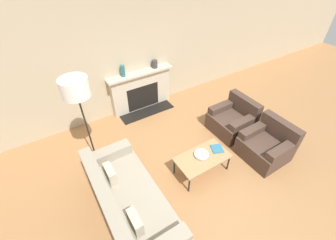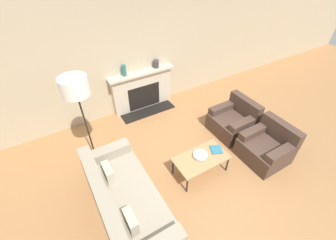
# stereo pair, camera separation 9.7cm
# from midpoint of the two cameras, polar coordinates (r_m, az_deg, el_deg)

# --- Properties ---
(ground_plane) EXTENTS (18.00, 18.00, 0.00)m
(ground_plane) POSITION_cam_midpoint_polar(r_m,az_deg,el_deg) (4.47, 9.00, -15.11)
(ground_plane) COLOR #A87547
(wall_back) EXTENTS (18.00, 0.06, 2.90)m
(wall_back) POSITION_cam_midpoint_polar(r_m,az_deg,el_deg) (5.53, -8.51, 16.08)
(wall_back) COLOR #BCAD8E
(wall_back) RESTS_ON ground_plane
(fireplace) EXTENTS (1.70, 0.59, 1.04)m
(fireplace) POSITION_cam_midpoint_polar(r_m,az_deg,el_deg) (5.89, -6.00, 7.45)
(fireplace) COLOR beige
(fireplace) RESTS_ON ground_plane
(couch) EXTENTS (0.91, 2.09, 0.81)m
(couch) POSITION_cam_midpoint_polar(r_m,az_deg,el_deg) (3.87, -9.87, -19.93)
(couch) COLOR #9E937F
(couch) RESTS_ON ground_plane
(armchair_near) EXTENTS (0.84, 0.86, 0.80)m
(armchair_near) POSITION_cam_midpoint_polar(r_m,az_deg,el_deg) (5.02, 24.30, -6.25)
(armchair_near) COLOR #4C382D
(armchair_near) RESTS_ON ground_plane
(armchair_far) EXTENTS (0.84, 0.86, 0.80)m
(armchair_far) POSITION_cam_midpoint_polar(r_m,az_deg,el_deg) (5.42, 16.78, -0.20)
(armchair_far) COLOR #4C382D
(armchair_far) RESTS_ON ground_plane
(coffee_table) EXTENTS (1.02, 0.56, 0.41)m
(coffee_table) POSITION_cam_midpoint_polar(r_m,az_deg,el_deg) (4.32, 9.06, -9.72)
(coffee_table) COLOR tan
(coffee_table) RESTS_ON ground_plane
(bowl) EXTENTS (0.27, 0.27, 0.05)m
(bowl) POSITION_cam_midpoint_polar(r_m,az_deg,el_deg) (4.29, 8.83, -8.78)
(bowl) COLOR silver
(bowl) RESTS_ON coffee_table
(book) EXTENTS (0.28, 0.28, 0.02)m
(book) POSITION_cam_midpoint_polar(r_m,az_deg,el_deg) (4.47, 12.73, -7.32)
(book) COLOR teal
(book) RESTS_ON coffee_table
(floor_lamp) EXTENTS (0.46, 0.46, 1.92)m
(floor_lamp) POSITION_cam_midpoint_polar(r_m,az_deg,el_deg) (3.92, -21.66, 6.62)
(floor_lamp) COLOR black
(floor_lamp) RESTS_ON ground_plane
(mantel_vase_left) EXTENTS (0.10, 0.10, 0.27)m
(mantel_vase_left) POSITION_cam_midpoint_polar(r_m,az_deg,el_deg) (5.44, -10.63, 12.26)
(mantel_vase_left) COLOR #28666B
(mantel_vase_left) RESTS_ON fireplace
(mantel_vase_center_left) EXTENTS (0.14, 0.14, 0.19)m
(mantel_vase_center_left) POSITION_cam_midpoint_polar(r_m,az_deg,el_deg) (5.76, -2.56, 14.05)
(mantel_vase_center_left) COLOR #3D383D
(mantel_vase_center_left) RESTS_ON fireplace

